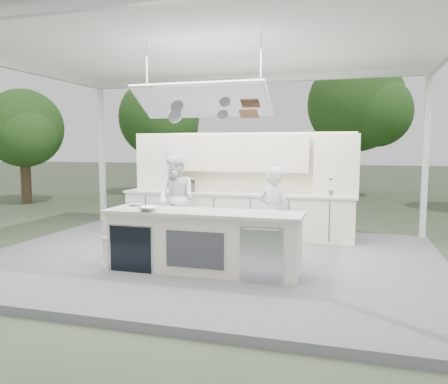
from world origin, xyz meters
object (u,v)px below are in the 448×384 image
(demo_island, at_px, (201,241))
(back_counter, at_px, (236,214))
(head_chef, at_px, (275,214))
(sous_chef, at_px, (176,198))

(demo_island, distance_m, back_counter, 2.82)
(demo_island, bearing_deg, head_chef, 42.43)
(sous_chef, bearing_deg, back_counter, 59.25)
(back_counter, bearing_deg, demo_island, -86.37)
(back_counter, bearing_deg, sous_chef, -139.70)
(demo_island, relative_size, head_chef, 1.93)
(demo_island, distance_m, head_chef, 1.39)
(demo_island, height_order, back_counter, same)
(head_chef, height_order, sous_chef, sous_chef)
(demo_island, xyz_separation_m, sous_chef, (-1.21, 1.94, 0.41))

